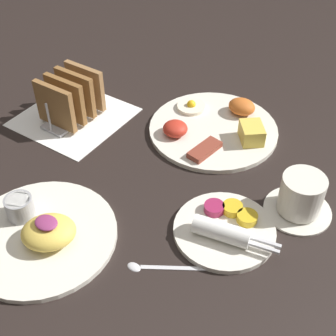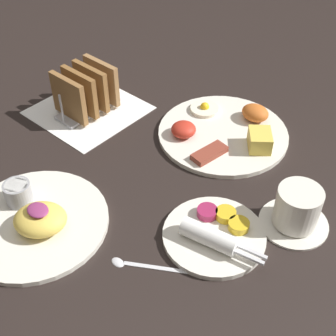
{
  "view_description": "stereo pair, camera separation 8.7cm",
  "coord_description": "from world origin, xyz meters",
  "views": [
    {
      "loc": [
        0.41,
        -0.5,
        0.61
      ],
      "look_at": [
        0.05,
        0.04,
        0.03
      ],
      "focal_mm": 50.0,
      "sensor_mm": 36.0,
      "label": 1
    },
    {
      "loc": [
        0.48,
        -0.45,
        0.61
      ],
      "look_at": [
        0.05,
        0.04,
        0.03
      ],
      "focal_mm": 50.0,
      "sensor_mm": 36.0,
      "label": 2
    }
  ],
  "objects": [
    {
      "name": "ground_plane",
      "position": [
        0.0,
        0.0,
        0.0
      ],
      "size": [
        3.0,
        3.0,
        0.0
      ],
      "primitive_type": "plane",
      "color": "black"
    },
    {
      "name": "napkin_flat",
      "position": [
        -0.24,
        0.09,
        0.0
      ],
      "size": [
        0.22,
        0.22,
        0.0
      ],
      "color": "white",
      "rests_on": "ground_plane"
    },
    {
      "name": "plate_breakfast",
      "position": [
        0.05,
        0.22,
        0.01
      ],
      "size": [
        0.28,
        0.28,
        0.05
      ],
      "color": "silver",
      "rests_on": "ground_plane"
    },
    {
      "name": "plate_condiments",
      "position": [
        0.2,
        -0.02,
        0.01
      ],
      "size": [
        0.19,
        0.17,
        0.04
      ],
      "color": "silver",
      "rests_on": "ground_plane"
    },
    {
      "name": "plate_foreground",
      "position": [
        -0.05,
        -0.2,
        0.01
      ],
      "size": [
        0.26,
        0.26,
        0.06
      ],
      "color": "silver",
      "rests_on": "ground_plane"
    },
    {
      "name": "toast_rack",
      "position": [
        -0.24,
        0.09,
        0.05
      ],
      "size": [
        0.1,
        0.15,
        0.1
      ],
      "color": "#B7B7BC",
      "rests_on": "ground_plane"
    },
    {
      "name": "coffee_cup",
      "position": [
        0.29,
        0.1,
        0.04
      ],
      "size": [
        0.12,
        0.12,
        0.08
      ],
      "color": "silver",
      "rests_on": "ground_plane"
    },
    {
      "name": "teaspoon",
      "position": [
        0.14,
        -0.14,
        0.0
      ],
      "size": [
        0.12,
        0.07,
        0.01
      ],
      "color": "silver",
      "rests_on": "ground_plane"
    }
  ]
}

